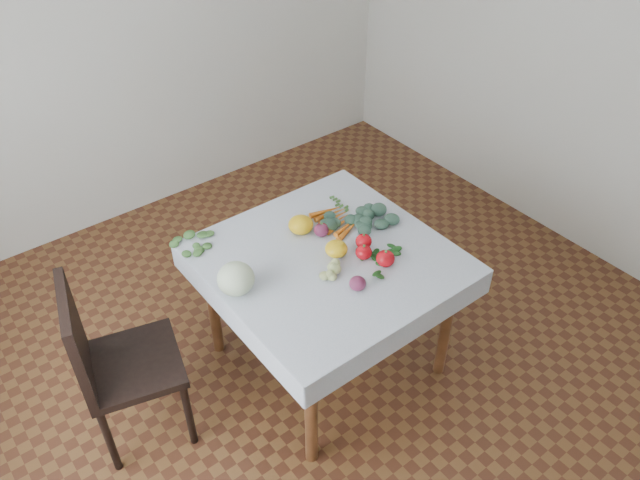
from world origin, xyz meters
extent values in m
plane|color=brown|center=(0.00, 0.00, 0.00)|extent=(4.00, 4.00, 0.00)
cube|color=silver|center=(0.00, 2.00, 1.35)|extent=(4.00, 0.04, 2.70)
cube|color=brown|center=(0.00, 0.00, 0.73)|extent=(1.00, 1.00, 0.04)
cylinder|color=brown|center=(-0.44, -0.44, 0.35)|extent=(0.06, 0.06, 0.71)
cylinder|color=brown|center=(0.44, -0.44, 0.35)|extent=(0.06, 0.06, 0.71)
cylinder|color=brown|center=(-0.44, 0.44, 0.35)|extent=(0.06, 0.06, 0.71)
cylinder|color=brown|center=(0.44, 0.44, 0.35)|extent=(0.06, 0.06, 0.71)
cube|color=white|center=(0.00, 0.00, 0.75)|extent=(1.12, 1.12, 0.01)
cube|color=black|center=(-0.98, 0.21, 0.46)|extent=(0.53, 0.53, 0.04)
cube|color=black|center=(-1.17, 0.27, 0.72)|extent=(0.15, 0.43, 0.47)
cylinder|color=black|center=(-1.21, 0.08, 0.22)|extent=(0.04, 0.04, 0.44)
cylinder|color=black|center=(-0.85, -0.01, 0.22)|extent=(0.04, 0.04, 0.44)
cylinder|color=black|center=(-1.11, 0.44, 0.22)|extent=(0.04, 0.04, 0.44)
cylinder|color=black|center=(-0.75, 0.35, 0.22)|extent=(0.04, 0.04, 0.44)
ellipsoid|color=silver|center=(-0.48, 0.06, 0.83)|extent=(0.21, 0.21, 0.15)
ellipsoid|color=red|center=(0.08, 0.16, 0.79)|extent=(0.08, 0.08, 0.06)
ellipsoid|color=red|center=(0.19, -0.05, 0.79)|extent=(0.10, 0.10, 0.07)
ellipsoid|color=red|center=(0.13, -0.11, 0.79)|extent=(0.09, 0.09, 0.07)
ellipsoid|color=red|center=(0.18, -0.22, 0.80)|extent=(0.10, 0.10, 0.08)
ellipsoid|color=yellow|center=(0.01, 0.24, 0.80)|extent=(0.16, 0.16, 0.09)
ellipsoid|color=yellow|center=(0.04, -0.02, 0.79)|extent=(0.14, 0.14, 0.08)
ellipsoid|color=#611B3D|center=(0.08, 0.15, 0.79)|extent=(0.10, 0.10, 0.07)
ellipsoid|color=#611B3D|center=(-0.03, -0.26, 0.79)|extent=(0.10, 0.10, 0.07)
ellipsoid|color=#BEC873|center=(-0.07, -0.11, 0.78)|extent=(0.05, 0.05, 0.04)
ellipsoid|color=#BEC873|center=(-0.09, -0.10, 0.78)|extent=(0.05, 0.05, 0.04)
ellipsoid|color=#BEC873|center=(-0.07, -0.13, 0.78)|extent=(0.05, 0.05, 0.04)
ellipsoid|color=#BEC873|center=(-0.06, -0.08, 0.78)|extent=(0.05, 0.05, 0.04)
ellipsoid|color=#BEC873|center=(-0.13, -0.12, 0.78)|extent=(0.05, 0.05, 0.04)
ellipsoid|color=#BEC873|center=(-0.02, -0.13, 0.78)|extent=(0.05, 0.05, 0.04)
cone|color=orange|center=(0.21, 0.28, 0.77)|extent=(0.20, 0.07, 0.03)
cone|color=orange|center=(0.21, 0.25, 0.77)|extent=(0.20, 0.05, 0.03)
cone|color=orange|center=(0.21, 0.22, 0.77)|extent=(0.20, 0.03, 0.03)
cone|color=orange|center=(0.21, 0.18, 0.77)|extent=(0.20, 0.05, 0.03)
cone|color=orange|center=(0.21, 0.15, 0.77)|extent=(0.20, 0.06, 0.03)
cone|color=orange|center=(0.21, 0.12, 0.77)|extent=(0.20, 0.08, 0.03)
cone|color=orange|center=(0.21, 0.09, 0.77)|extent=(0.20, 0.10, 0.03)
ellipsoid|color=#32523F|center=(0.29, 0.14, 0.78)|extent=(0.07, 0.07, 0.05)
ellipsoid|color=#32523F|center=(0.24, 0.15, 0.78)|extent=(0.07, 0.07, 0.05)
ellipsoid|color=#32523F|center=(0.28, 0.10, 0.78)|extent=(0.07, 0.07, 0.05)
ellipsoid|color=#32523F|center=(0.29, 0.17, 0.78)|extent=(0.07, 0.07, 0.05)
ellipsoid|color=#32523F|center=(0.20, 0.12, 0.78)|extent=(0.07, 0.07, 0.05)
ellipsoid|color=#32523F|center=(0.33, 0.11, 0.78)|extent=(0.07, 0.07, 0.05)
ellipsoid|color=#32523F|center=(0.23, 0.20, 0.78)|extent=(0.07, 0.07, 0.05)
ellipsoid|color=#32523F|center=(0.24, 0.06, 0.78)|extent=(0.07, 0.07, 0.05)
ellipsoid|color=#32523F|center=(0.35, 0.18, 0.78)|extent=(0.07, 0.07, 0.05)
ellipsoid|color=#32523F|center=(0.16, 0.16, 0.78)|extent=(0.07, 0.07, 0.05)
ellipsoid|color=#32523F|center=(0.33, 0.05, 0.78)|extent=(0.07, 0.07, 0.05)
ellipsoid|color=#32523F|center=(0.28, 0.24, 0.78)|extent=(0.07, 0.07, 0.05)
ellipsoid|color=#32523F|center=(0.16, 0.06, 0.78)|extent=(0.07, 0.07, 0.05)
ellipsoid|color=#32523F|center=(0.41, 0.13, 0.78)|extent=(0.07, 0.07, 0.05)
ellipsoid|color=#32523F|center=(0.15, 0.23, 0.78)|extent=(0.07, 0.07, 0.05)
ellipsoid|color=#32523F|center=(0.27, 0.00, 0.78)|extent=(0.07, 0.07, 0.05)
ellipsoid|color=#1C5A1C|center=(0.22, -0.20, 0.76)|extent=(0.05, 0.03, 0.01)
ellipsoid|color=#1C5A1C|center=(0.19, -0.18, 0.76)|extent=(0.05, 0.03, 0.01)
ellipsoid|color=#1C5A1C|center=(0.21, -0.22, 0.76)|extent=(0.05, 0.03, 0.01)
ellipsoid|color=#1C5A1C|center=(0.23, -0.17, 0.76)|extent=(0.05, 0.03, 0.01)
ellipsoid|color=#1C5A1C|center=(0.16, -0.20, 0.76)|extent=(0.05, 0.03, 0.01)
ellipsoid|color=#1C5A1C|center=(0.25, -0.22, 0.76)|extent=(0.05, 0.03, 0.01)
ellipsoid|color=#1C5A1C|center=(0.19, -0.15, 0.76)|extent=(0.05, 0.03, 0.01)
ellipsoid|color=#1C5A1C|center=(0.17, -0.25, 0.76)|extent=(0.05, 0.03, 0.01)
ellipsoid|color=#1C5A1C|center=(0.28, -0.18, 0.76)|extent=(0.05, 0.03, 0.01)
ellipsoid|color=#1C5A1C|center=(0.13, -0.17, 0.76)|extent=(0.05, 0.03, 0.01)
ellipsoid|color=#1C5A1C|center=(0.24, -0.26, 0.76)|extent=(0.05, 0.03, 0.01)
ellipsoid|color=#1C5A1C|center=(0.24, -0.12, 0.76)|extent=(0.05, 0.03, 0.01)
ellipsoid|color=#1C5A1C|center=(0.12, -0.24, 0.76)|extent=(0.05, 0.03, 0.01)
ellipsoid|color=#1C5A1C|center=(0.31, -0.22, 0.76)|extent=(0.05, 0.03, 0.01)
ellipsoid|color=#466F32|center=(-0.45, 0.48, 0.77)|extent=(0.05, 0.05, 0.02)
ellipsoid|color=#466F32|center=(-0.49, 0.49, 0.77)|extent=(0.05, 0.05, 0.02)
ellipsoid|color=#466F32|center=(-0.45, 0.46, 0.77)|extent=(0.05, 0.05, 0.02)
ellipsoid|color=#466F32|center=(-0.45, 0.51, 0.77)|extent=(0.05, 0.05, 0.02)
ellipsoid|color=#466F32|center=(-0.51, 0.46, 0.77)|extent=(0.05, 0.05, 0.02)
ellipsoid|color=#466F32|center=(-0.41, 0.47, 0.77)|extent=(0.05, 0.05, 0.02)
ellipsoid|color=#466F32|center=(-0.50, 0.52, 0.77)|extent=(0.05, 0.05, 0.02)
ellipsoid|color=#466F32|center=(-0.47, 0.42, 0.77)|extent=(0.05, 0.05, 0.02)
ellipsoid|color=#466F32|center=(-0.40, 0.52, 0.77)|extent=(0.05, 0.05, 0.02)
ellipsoid|color=#466F32|center=(-0.56, 0.48, 0.77)|extent=(0.05, 0.05, 0.02)
ellipsoid|color=#466F32|center=(-0.39, 0.42, 0.77)|extent=(0.05, 0.05, 0.02)
camera|label=1|loc=(-1.45, -1.81, 2.73)|focal=35.00mm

